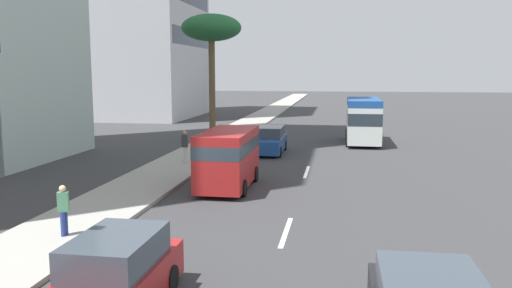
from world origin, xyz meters
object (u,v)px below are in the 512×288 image
object	(u,v)px
minibus_fifth	(363,119)
pedestrian_by_tree	(63,208)
pedestrian_near_lamp	(185,145)
car_lead	(114,279)
car_third	(270,141)
palm_tree	(211,30)
van_fourth	(228,155)

from	to	relation	value
minibus_fifth	pedestrian_by_tree	bearing A→B (deg)	157.15
pedestrian_near_lamp	pedestrian_by_tree	size ratio (longest dim) A/B	1.13
car_lead	pedestrian_by_tree	xyz separation A→B (m)	(4.45, 3.62, 0.21)
car_lead	car_third	size ratio (longest dim) A/B	0.97
car_lead	pedestrian_by_tree	bearing A→B (deg)	-140.85
minibus_fifth	palm_tree	bearing A→B (deg)	99.79
pedestrian_by_tree	van_fourth	bearing A→B (deg)	-132.98
minibus_fifth	pedestrian_by_tree	distance (m)	25.50
pedestrian_near_lamp	minibus_fifth	bearing A→B (deg)	39.60
car_lead	pedestrian_by_tree	distance (m)	5.74
minibus_fifth	pedestrian_near_lamp	xyz separation A→B (m)	(-10.51, 10.00, -0.61)
van_fourth	palm_tree	world-z (taller)	palm_tree
minibus_fifth	car_lead	bearing A→B (deg)	167.34
car_lead	minibus_fifth	distance (m)	28.65
van_fourth	palm_tree	bearing A→B (deg)	-163.35
pedestrian_near_lamp	van_fourth	bearing A→B (deg)	-62.07
car_third	palm_tree	size ratio (longest dim) A/B	0.52
car_lead	pedestrian_by_tree	size ratio (longest dim) A/B	2.86
minibus_fifth	car_third	bearing A→B (deg)	131.85
car_third	minibus_fifth	distance (m)	8.12
car_lead	palm_tree	xyz separation A→B (m)	(26.11, 4.30, 7.14)
car_lead	palm_tree	size ratio (longest dim) A/B	0.50
pedestrian_by_tree	palm_tree	xyz separation A→B (m)	(21.67, 0.68, 6.94)
minibus_fifth	pedestrian_by_tree	xyz separation A→B (m)	(-23.49, 9.90, -0.74)
minibus_fifth	palm_tree	world-z (taller)	palm_tree
minibus_fifth	pedestrian_near_lamp	size ratio (longest dim) A/B	3.55
pedestrian_near_lamp	palm_tree	bearing A→B (deg)	87.00
minibus_fifth	pedestrian_near_lamp	distance (m)	14.52
car_lead	car_third	world-z (taller)	car_lead
car_third	van_fourth	distance (m)	10.27
car_third	car_lead	bearing A→B (deg)	-0.70
pedestrian_near_lamp	pedestrian_by_tree	bearing A→B (deg)	-96.40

